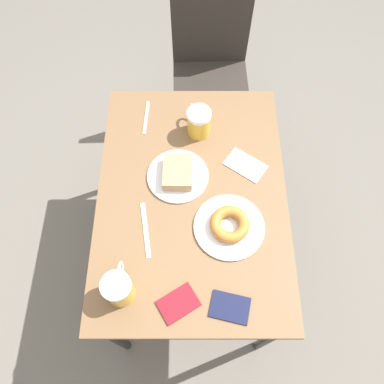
{
  "coord_description": "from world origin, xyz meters",
  "views": [
    {
      "loc": [
        -0.0,
        -0.63,
        1.97
      ],
      "look_at": [
        0.0,
        0.0,
        0.73
      ],
      "focal_mm": 35.0,
      "sensor_mm": 36.0,
      "label": 1
    }
  ],
  "objects_px": {
    "passport_near_edge": "(178,303)",
    "passport_far_edge": "(230,307)",
    "plate_with_cake": "(178,174)",
    "chair": "(210,58)",
    "beer_mug_center": "(199,122)",
    "napkin_folded": "(245,165)",
    "plate_with_donut": "(229,225)",
    "beer_mug_left": "(119,288)",
    "fork": "(146,117)",
    "knife": "(146,230)"
  },
  "relations": [
    {
      "from": "beer_mug_center",
      "to": "plate_with_donut",
      "type": "bearing_deg",
      "value": -75.94
    },
    {
      "from": "plate_with_cake",
      "to": "beer_mug_center",
      "type": "height_order",
      "value": "beer_mug_center"
    },
    {
      "from": "napkin_folded",
      "to": "knife",
      "type": "xyz_separation_m",
      "value": [
        -0.37,
        -0.27,
        -0.0
      ]
    },
    {
      "from": "plate_with_cake",
      "to": "passport_near_edge",
      "type": "height_order",
      "value": "plate_with_cake"
    },
    {
      "from": "chair",
      "to": "beer_mug_left",
      "type": "distance_m",
      "value": 1.32
    },
    {
      "from": "beer_mug_center",
      "to": "passport_near_edge",
      "type": "xyz_separation_m",
      "value": [
        -0.07,
        -0.69,
        -0.06
      ]
    },
    {
      "from": "beer_mug_left",
      "to": "fork",
      "type": "relative_size",
      "value": 0.82
    },
    {
      "from": "plate_with_donut",
      "to": "passport_far_edge",
      "type": "xyz_separation_m",
      "value": [
        -0.01,
        -0.28,
        -0.02
      ]
    },
    {
      "from": "napkin_folded",
      "to": "fork",
      "type": "relative_size",
      "value": 1.06
    },
    {
      "from": "fork",
      "to": "passport_near_edge",
      "type": "xyz_separation_m",
      "value": [
        0.15,
        -0.76,
        0.0
      ]
    },
    {
      "from": "chair",
      "to": "napkin_folded",
      "type": "bearing_deg",
      "value": -83.43
    },
    {
      "from": "passport_near_edge",
      "to": "passport_far_edge",
      "type": "height_order",
      "value": "same"
    },
    {
      "from": "beer_mug_center",
      "to": "passport_near_edge",
      "type": "height_order",
      "value": "beer_mug_center"
    },
    {
      "from": "plate_with_cake",
      "to": "passport_far_edge",
      "type": "height_order",
      "value": "plate_with_cake"
    },
    {
      "from": "fork",
      "to": "napkin_folded",
      "type": "bearing_deg",
      "value": -30.2
    },
    {
      "from": "napkin_folded",
      "to": "plate_with_cake",
      "type": "bearing_deg",
      "value": -169.18
    },
    {
      "from": "plate_with_donut",
      "to": "passport_far_edge",
      "type": "height_order",
      "value": "plate_with_donut"
    },
    {
      "from": "chair",
      "to": "beer_mug_center",
      "type": "bearing_deg",
      "value": -98.4
    },
    {
      "from": "plate_with_cake",
      "to": "passport_near_edge",
      "type": "relative_size",
      "value": 1.53
    },
    {
      "from": "beer_mug_center",
      "to": "napkin_folded",
      "type": "distance_m",
      "value": 0.25
    },
    {
      "from": "fork",
      "to": "passport_far_edge",
      "type": "xyz_separation_m",
      "value": [
        0.32,
        -0.77,
        0.0
      ]
    },
    {
      "from": "plate_with_cake",
      "to": "plate_with_donut",
      "type": "relative_size",
      "value": 0.93
    },
    {
      "from": "chair",
      "to": "plate_with_cake",
      "type": "xyz_separation_m",
      "value": [
        -0.15,
        -0.82,
        0.2
      ]
    },
    {
      "from": "beer_mug_left",
      "to": "napkin_folded",
      "type": "relative_size",
      "value": 0.77
    },
    {
      "from": "beer_mug_left",
      "to": "knife",
      "type": "relative_size",
      "value": 0.65
    },
    {
      "from": "plate_with_cake",
      "to": "chair",
      "type": "bearing_deg",
      "value": 79.45
    },
    {
      "from": "plate_with_cake",
      "to": "beer_mug_left",
      "type": "bearing_deg",
      "value": -112.05
    },
    {
      "from": "chair",
      "to": "plate_with_donut",
      "type": "bearing_deg",
      "value": -89.68
    },
    {
      "from": "napkin_folded",
      "to": "passport_near_edge",
      "type": "distance_m",
      "value": 0.58
    },
    {
      "from": "plate_with_donut",
      "to": "beer_mug_left",
      "type": "relative_size",
      "value": 1.84
    },
    {
      "from": "plate_with_cake",
      "to": "napkin_folded",
      "type": "relative_size",
      "value": 1.32
    },
    {
      "from": "beer_mug_center",
      "to": "fork",
      "type": "distance_m",
      "value": 0.24
    },
    {
      "from": "fork",
      "to": "knife",
      "type": "relative_size",
      "value": 0.79
    },
    {
      "from": "passport_far_edge",
      "to": "beer_mug_center",
      "type": "bearing_deg",
      "value": 97.86
    },
    {
      "from": "beer_mug_center",
      "to": "knife",
      "type": "height_order",
      "value": "beer_mug_center"
    },
    {
      "from": "chair",
      "to": "plate_with_donut",
      "type": "height_order",
      "value": "chair"
    },
    {
      "from": "napkin_folded",
      "to": "knife",
      "type": "relative_size",
      "value": 0.84
    },
    {
      "from": "fork",
      "to": "knife",
      "type": "height_order",
      "value": "same"
    },
    {
      "from": "fork",
      "to": "passport_near_edge",
      "type": "distance_m",
      "value": 0.77
    },
    {
      "from": "beer_mug_left",
      "to": "knife",
      "type": "bearing_deg",
      "value": 73.27
    },
    {
      "from": "chair",
      "to": "beer_mug_left",
      "type": "xyz_separation_m",
      "value": [
        -0.33,
        -1.26,
        0.24
      ]
    },
    {
      "from": "beer_mug_left",
      "to": "passport_near_edge",
      "type": "distance_m",
      "value": 0.2
    },
    {
      "from": "beer_mug_center",
      "to": "passport_far_edge",
      "type": "height_order",
      "value": "beer_mug_center"
    },
    {
      "from": "fork",
      "to": "passport_near_edge",
      "type": "height_order",
      "value": "passport_near_edge"
    },
    {
      "from": "beer_mug_left",
      "to": "napkin_folded",
      "type": "bearing_deg",
      "value": 48.04
    },
    {
      "from": "beer_mug_left",
      "to": "passport_near_edge",
      "type": "relative_size",
      "value": 0.9
    },
    {
      "from": "fork",
      "to": "chair",
      "type": "bearing_deg",
      "value": 61.52
    },
    {
      "from": "chair",
      "to": "passport_far_edge",
      "type": "bearing_deg",
      "value": -90.5
    },
    {
      "from": "passport_far_edge",
      "to": "knife",
      "type": "bearing_deg",
      "value": 137.05
    },
    {
      "from": "plate_with_donut",
      "to": "plate_with_cake",
      "type": "bearing_deg",
      "value": 131.79
    }
  ]
}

